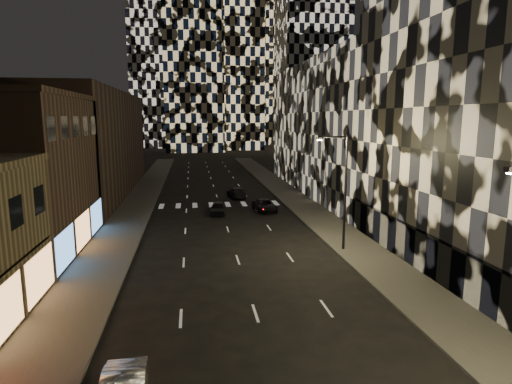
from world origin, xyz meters
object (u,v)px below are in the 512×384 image
object	(u,v)px
car_dark_oncoming	(236,192)
streetlight_far	(343,185)
car_dark_rightlane	(265,205)
car_dark_midlane	(218,208)

from	to	relation	value
car_dark_oncoming	streetlight_far	bearing A→B (deg)	95.47
car_dark_rightlane	car_dark_oncoming	bearing A→B (deg)	99.72
car_dark_midlane	car_dark_rightlane	bearing A→B (deg)	13.48
car_dark_midlane	streetlight_far	bearing A→B (deg)	-53.67
car_dark_midlane	car_dark_oncoming	bearing A→B (deg)	77.93
car_dark_oncoming	car_dark_rightlane	world-z (taller)	car_dark_oncoming
car_dark_midlane	car_dark_oncoming	distance (m)	10.18
streetlight_far	car_dark_rightlane	distance (m)	16.57
car_dark_oncoming	car_dark_rightlane	distance (m)	9.25
streetlight_far	car_dark_oncoming	size ratio (longest dim) A/B	1.93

